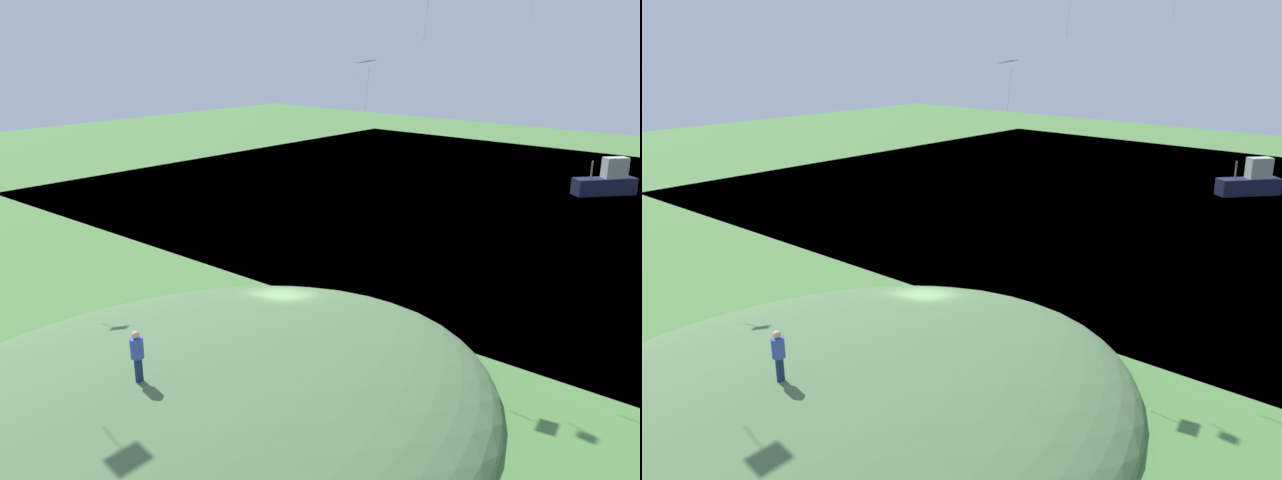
% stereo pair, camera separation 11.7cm
% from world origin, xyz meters
% --- Properties ---
extents(ground_plane, '(160.00, 160.00, 0.00)m').
position_xyz_m(ground_plane, '(0.00, 0.00, 0.00)').
color(ground_plane, '#49773A').
extents(lake_water, '(58.26, 80.00, 0.40)m').
position_xyz_m(lake_water, '(-32.71, 0.00, -0.20)').
color(lake_water, '#336287').
rests_on(lake_water, ground_plane).
extents(grass_hill, '(27.14, 21.59, 4.96)m').
position_xyz_m(grass_hill, '(8.42, 3.09, 0.00)').
color(grass_hill, '#4F6F43').
rests_on(grass_hill, ground_plane).
extents(boat_on_lake, '(5.27, 4.78, 3.33)m').
position_xyz_m(boat_on_lake, '(-39.54, 2.18, 1.15)').
color(boat_on_lake, '#181A35').
rests_on(boat_on_lake, lake_water).
extents(person_on_hilltop, '(0.51, 0.51, 1.85)m').
position_xyz_m(person_on_hilltop, '(10.18, 3.08, 3.62)').
color(person_on_hilltop, '#19254F').
rests_on(person_on_hilltop, grass_hill).
extents(kite_0, '(1.03, 0.81, 2.17)m').
position_xyz_m(kite_0, '(-1.64, 3.48, 12.49)').
color(kite_0, silver).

